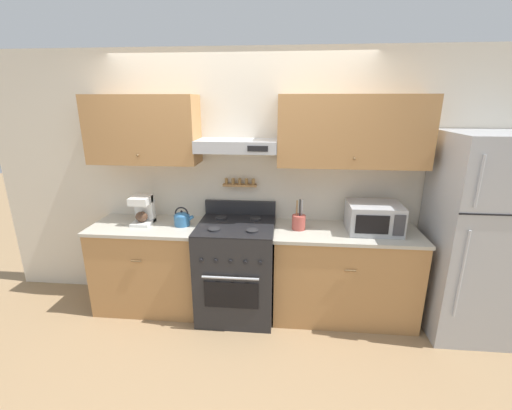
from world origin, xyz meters
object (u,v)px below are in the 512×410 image
(tea_kettle, at_px, (182,218))
(refrigerator, at_px, (481,237))
(stove_range, at_px, (237,269))
(coffee_maker, at_px, (143,209))
(utensil_crock, at_px, (299,222))
(microwave, at_px, (374,218))

(tea_kettle, bearing_deg, refrigerator, -1.88)
(stove_range, height_order, coffee_maker, coffee_maker)
(utensil_crock, bearing_deg, tea_kettle, -180.00)
(coffee_maker, bearing_deg, microwave, -0.24)
(stove_range, height_order, microwave, microwave)
(tea_kettle, xyz_separation_m, utensil_crock, (1.13, 0.00, 0.00))
(tea_kettle, height_order, coffee_maker, coffee_maker)
(tea_kettle, bearing_deg, microwave, 0.56)
(refrigerator, height_order, utensil_crock, refrigerator)
(coffee_maker, bearing_deg, utensil_crock, -1.01)
(stove_range, distance_m, microwave, 1.40)
(stove_range, bearing_deg, utensil_crock, 5.58)
(tea_kettle, relative_size, microwave, 0.41)
(stove_range, xyz_separation_m, coffee_maker, (-0.94, 0.09, 0.56))
(refrigerator, xyz_separation_m, utensil_crock, (-1.60, 0.09, 0.06))
(stove_range, bearing_deg, refrigerator, -0.83)
(stove_range, height_order, refrigerator, refrigerator)
(refrigerator, distance_m, microwave, 0.93)
(stove_range, height_order, tea_kettle, same)
(tea_kettle, xyz_separation_m, microwave, (1.83, 0.02, 0.06))
(microwave, bearing_deg, coffee_maker, 179.76)
(refrigerator, bearing_deg, stove_range, 179.17)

